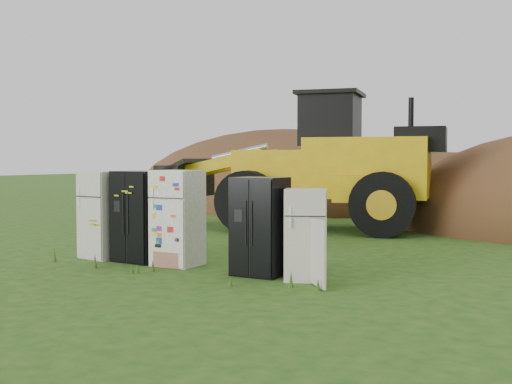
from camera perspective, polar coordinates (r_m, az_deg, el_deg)
ground at (r=12.31m, az=-5.10°, el=-6.74°), size 120.00×120.00×0.00m
fridge_leftmost at (r=13.74m, az=-13.32°, el=-1.98°), size 0.87×0.84×1.81m
fridge_black_side at (r=13.14m, az=-10.25°, el=-2.14°), size 0.97×0.78×1.83m
fridge_sticker at (r=12.54m, az=-6.97°, el=-2.30°), size 0.88×0.82×1.85m
fridge_black_right at (r=11.41m, az=0.36°, el=-3.07°), size 0.91×0.77×1.75m
fridge_open_door at (r=11.00m, az=4.45°, el=-3.78°), size 0.92×0.89×1.56m
wheel_loader at (r=18.98m, az=3.64°, el=2.75°), size 8.81×5.20×3.99m
dirt_mound_left at (r=28.36m, az=2.49°, el=-1.21°), size 14.86×11.15×6.75m
dirt_mound_back at (r=29.49m, az=15.20°, el=-1.15°), size 15.52×10.35×4.77m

